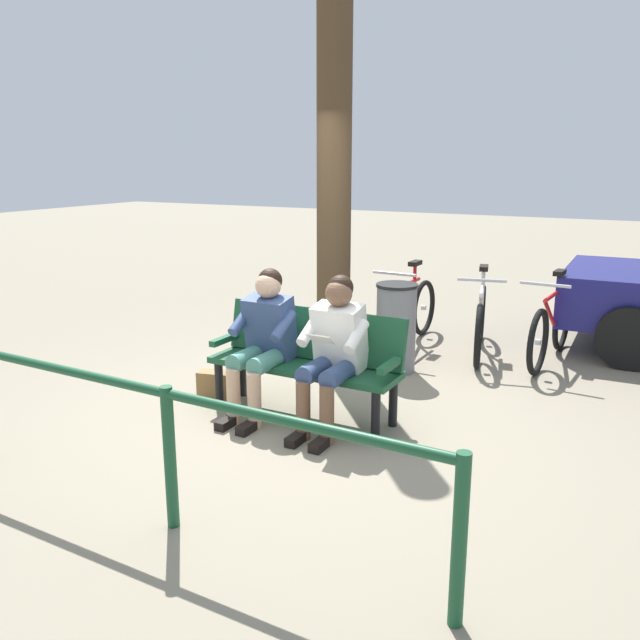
{
  "coord_description": "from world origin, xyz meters",
  "views": [
    {
      "loc": [
        -2.52,
        4.37,
        2.07
      ],
      "look_at": [
        -0.06,
        -0.37,
        0.75
      ],
      "focal_mm": 37.09,
      "sensor_mm": 36.0,
      "label": 1
    }
  ],
  "objects": [
    {
      "name": "handbag",
      "position": [
        0.84,
        -0.09,
        0.12
      ],
      "size": [
        0.32,
        0.2,
        0.24
      ],
      "primitive_type": "cube",
      "rotation": [
        0.0,
        0.0,
        0.21
      ],
      "color": "olive",
      "rests_on": "ground"
    },
    {
      "name": "person_reading",
      "position": [
        -0.38,
        0.02,
        0.66
      ],
      "size": [
        0.5,
        0.77,
        1.2
      ],
      "rotation": [
        0.0,
        0.0,
        -0.02
      ],
      "color": "white",
      "rests_on": "ground"
    },
    {
      "name": "litter_bin",
      "position": [
        -0.29,
        -1.55,
        0.44
      ],
      "size": [
        0.41,
        0.41,
        0.88
      ],
      "color": "slate",
      "rests_on": "ground"
    },
    {
      "name": "tree_trunk",
      "position": [
        0.36,
        -1.48,
        1.84
      ],
      "size": [
        0.34,
        0.34,
        3.69
      ],
      "primitive_type": "cylinder",
      "color": "#4C3823",
      "rests_on": "ground"
    },
    {
      "name": "ground_plane",
      "position": [
        0.0,
        0.0,
        0.0
      ],
      "size": [
        40.0,
        40.0,
        0.0
      ],
      "primitive_type": "plane",
      "color": "gray"
    },
    {
      "name": "bicycle_orange",
      "position": [
        -0.07,
        -2.48,
        0.36
      ],
      "size": [
        0.48,
        1.68,
        0.94
      ],
      "rotation": [
        0.0,
        0.0,
        1.53
      ],
      "color": "black",
      "rests_on": "ground"
    },
    {
      "name": "person_companion",
      "position": [
        0.26,
        0.0,
        0.66
      ],
      "size": [
        0.5,
        0.77,
        1.2
      ],
      "rotation": [
        0.0,
        0.0,
        -0.02
      ],
      "color": "#334772",
      "rests_on": "ground"
    },
    {
      "name": "bench",
      "position": [
        -0.06,
        -0.15,
        0.51
      ],
      "size": [
        1.61,
        0.51,
        0.87
      ],
      "rotation": [
        0.0,
        0.0,
        -0.02
      ],
      "color": "#194C2D",
      "rests_on": "ground"
    },
    {
      "name": "bicycle_silver",
      "position": [
        -1.6,
        -2.57,
        0.36
      ],
      "size": [
        0.48,
        1.68,
        0.94
      ],
      "rotation": [
        0.0,
        0.0,
        1.49
      ],
      "color": "black",
      "rests_on": "ground"
    },
    {
      "name": "railing_fence",
      "position": [
        -0.19,
        1.72,
        0.6
      ],
      "size": [
        3.43,
        0.2,
        0.85
      ],
      "rotation": [
        0.0,
        0.0,
        -0.04
      ],
      "color": "#194C2D",
      "rests_on": "ground"
    },
    {
      "name": "bicycle_blue",
      "position": [
        -0.89,
        -2.52,
        0.36
      ],
      "size": [
        0.53,
        1.65,
        0.94
      ],
      "rotation": [
        0.0,
        0.0,
        1.78
      ],
      "color": "black",
      "rests_on": "ground"
    }
  ]
}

